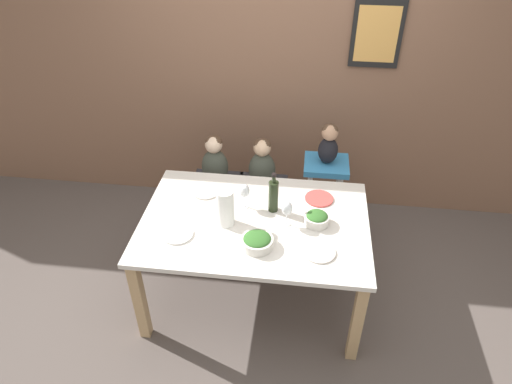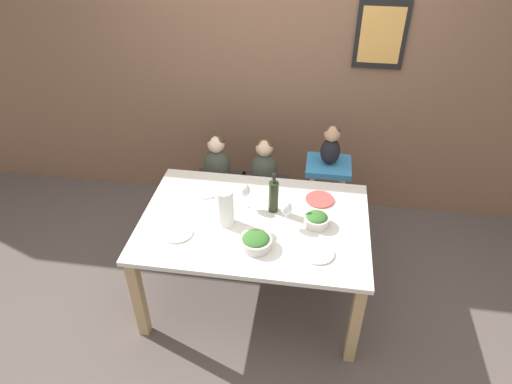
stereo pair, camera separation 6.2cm
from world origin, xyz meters
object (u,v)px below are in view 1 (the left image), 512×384
Objects in this scene: paper_towel_roll at (225,208)px; dinner_plate_front_left at (178,234)px; person_child_left at (215,161)px; wine_bottle at (273,195)px; chair_far_left at (216,189)px; wine_glass_far at (245,191)px; chair_far_center at (262,193)px; person_child_center at (262,164)px; dinner_plate_back_left at (206,191)px; dinner_plate_back_right at (319,198)px; dinner_plate_front_right at (319,252)px; salad_bowl_large at (257,241)px; person_baby_right at (329,143)px; chair_right_highchair at (325,179)px; salad_bowl_small at (317,218)px; wine_glass_near at (287,209)px.

paper_towel_roll is 0.36m from dinner_plate_front_left.
person_child_left is at bearing 106.52° from paper_towel_roll.
wine_bottle reaches higher than paper_towel_roll.
wine_bottle is (0.55, -0.65, 0.47)m from chair_far_left.
chair_far_left is at bearing 118.52° from wine_glass_far.
person_child_center is at bearing 90.00° from chair_far_center.
chair_far_center is at bearing 54.08° from dinner_plate_back_left.
chair_far_left is 2.31× the size of dinner_plate_front_left.
chair_far_left is at bearing 87.34° from dinner_plate_front_left.
chair_far_center is (0.40, 0.00, 0.00)m from chair_far_left.
person_child_left is at bearing 94.08° from dinner_plate_back_left.
dinner_plate_back_right is (0.87, -0.49, 0.35)m from chair_far_left.
paper_towel_roll reaches higher than wine_glass_far.
person_child_center is at bearing 54.12° from dinner_plate_back_left.
paper_towel_roll reaches higher than dinner_plate_front_right.
wine_glass_far is at bearing -94.56° from person_child_center.
salad_bowl_large is at bearing -85.29° from chair_far_center.
salad_bowl_large is (0.14, -0.40, -0.09)m from wine_glass_far.
wine_bottle reaches higher than dinner_plate_front_left.
chair_far_left and chair_far_center have the same top height.
wine_glass_far is 0.68m from dinner_plate_front_right.
paper_towel_roll reaches higher than chair_far_left.
person_child_left is at bearing -179.97° from person_baby_right.
salad_bowl_large is (-0.44, -1.04, 0.20)m from chair_right_highchair.
salad_bowl_small is at bearing -93.11° from dinner_plate_back_right.
person_baby_right is (0.93, 0.00, 0.53)m from chair_far_left.
dinner_plate_back_left is (-0.36, -0.50, 0.05)m from person_child_center.
wine_glass_near is 0.23m from salad_bowl_small.
wine_glass_far is at bearing -61.52° from person_child_left.
dinner_plate_front_left and dinner_plate_front_right have the same top height.
salad_bowl_small is (0.20, 0.03, -0.09)m from wine_glass_near.
wine_glass_near reaches higher than dinner_plate_front_left.
wine_bottle is 1.50× the size of dinner_plate_front_right.
chair_far_center is 1.54× the size of wine_bottle.
dinner_plate_front_right is at bearing -37.62° from wine_glass_far.
wine_bottle reaches higher than salad_bowl_large.
person_baby_right is 1.79× the size of wine_glass_near.
wine_glass_near is at bearing -25.64° from dinner_plate_back_left.
dinner_plate_front_right is at bearing -92.58° from person_baby_right.
dinner_plate_back_right is at bearing 90.76° from dinner_plate_front_right.
person_child_center is 2.17× the size of dinner_plate_back_right.
dinner_plate_front_right is at bearing -65.49° from person_child_center.
salad_bowl_small is at bearing -59.12° from chair_far_center.
wine_bottle is at bearing -3.69° from wine_glass_far.
wine_glass_far is (-0.58, -0.64, -0.06)m from person_baby_right.
chair_right_highchair is at bearing -0.09° from person_child_center.
person_baby_right reaches higher than person_child_left.
salad_bowl_small is at bearing 9.70° from wine_glass_near.
wine_bottle reaches higher than chair_far_center.
chair_right_highchair is 0.79m from salad_bowl_small.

